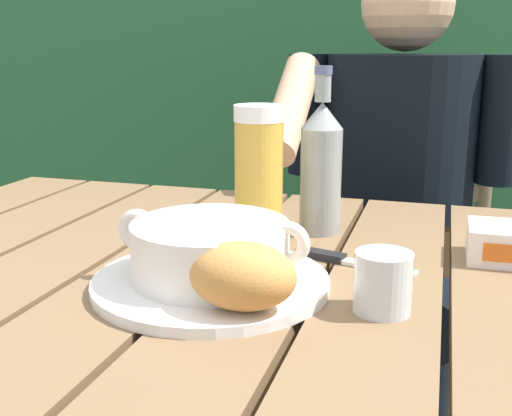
{
  "coord_description": "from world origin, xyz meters",
  "views": [
    {
      "loc": [
        0.19,
        -0.67,
        1.01
      ],
      "look_at": [
        -0.02,
        0.06,
        0.82
      ],
      "focal_mm": 43.98,
      "sensor_mm": 36.0,
      "label": 1
    }
  ],
  "objects_px": {
    "chair_near_diner": "(397,262)",
    "person_eating": "(394,192)",
    "beer_bottle": "(321,165)",
    "table_knife": "(342,260)",
    "beer_glass": "(259,172)",
    "water_glass_small": "(383,282)",
    "soup_bowl": "(210,249)",
    "serving_plate": "(211,282)",
    "bread_roll": "(243,276)"
  },
  "relations": [
    {
      "from": "chair_near_diner",
      "to": "person_eating",
      "type": "relative_size",
      "value": 0.82
    },
    {
      "from": "beer_bottle",
      "to": "table_knife",
      "type": "relative_size",
      "value": 1.51
    },
    {
      "from": "chair_near_diner",
      "to": "person_eating",
      "type": "xyz_separation_m",
      "value": [
        -0.0,
        -0.2,
        0.23
      ]
    },
    {
      "from": "beer_glass",
      "to": "table_knife",
      "type": "relative_size",
      "value": 1.19
    },
    {
      "from": "water_glass_small",
      "to": "beer_bottle",
      "type": "bearing_deg",
      "value": 113.92
    },
    {
      "from": "chair_near_diner",
      "to": "table_knife",
      "type": "bearing_deg",
      "value": -91.59
    },
    {
      "from": "chair_near_diner",
      "to": "beer_bottle",
      "type": "relative_size",
      "value": 4.13
    },
    {
      "from": "soup_bowl",
      "to": "beer_bottle",
      "type": "xyz_separation_m",
      "value": [
        0.08,
        0.25,
        0.05
      ]
    },
    {
      "from": "chair_near_diner",
      "to": "serving_plate",
      "type": "relative_size",
      "value": 3.67
    },
    {
      "from": "beer_bottle",
      "to": "water_glass_small",
      "type": "height_order",
      "value": "beer_bottle"
    },
    {
      "from": "person_eating",
      "to": "beer_glass",
      "type": "relative_size",
      "value": 6.41
    },
    {
      "from": "beer_glass",
      "to": "person_eating",
      "type": "bearing_deg",
      "value": 73.36
    },
    {
      "from": "beer_bottle",
      "to": "table_knife",
      "type": "bearing_deg",
      "value": -67.0
    },
    {
      "from": "chair_near_diner",
      "to": "soup_bowl",
      "type": "relative_size",
      "value": 4.35
    },
    {
      "from": "person_eating",
      "to": "beer_bottle",
      "type": "height_order",
      "value": "person_eating"
    },
    {
      "from": "chair_near_diner",
      "to": "beer_glass",
      "type": "distance_m",
      "value": 0.81
    },
    {
      "from": "serving_plate",
      "to": "person_eating",
      "type": "bearing_deg",
      "value": 78.24
    },
    {
      "from": "person_eating",
      "to": "table_knife",
      "type": "relative_size",
      "value": 7.61
    },
    {
      "from": "person_eating",
      "to": "beer_glass",
      "type": "bearing_deg",
      "value": -106.64
    },
    {
      "from": "serving_plate",
      "to": "beer_glass",
      "type": "bearing_deg",
      "value": 91.04
    },
    {
      "from": "serving_plate",
      "to": "chair_near_diner",
      "type": "bearing_deg",
      "value": 80.59
    },
    {
      "from": "chair_near_diner",
      "to": "person_eating",
      "type": "bearing_deg",
      "value": -90.84
    },
    {
      "from": "beer_bottle",
      "to": "table_knife",
      "type": "distance_m",
      "value": 0.17
    },
    {
      "from": "chair_near_diner",
      "to": "table_knife",
      "type": "xyz_separation_m",
      "value": [
        -0.02,
        -0.79,
        0.27
      ]
    },
    {
      "from": "beer_bottle",
      "to": "water_glass_small",
      "type": "xyz_separation_m",
      "value": [
        0.12,
        -0.26,
        -0.07
      ]
    },
    {
      "from": "bread_roll",
      "to": "beer_bottle",
      "type": "relative_size",
      "value": 0.46
    },
    {
      "from": "chair_near_diner",
      "to": "beer_glass",
      "type": "bearing_deg",
      "value": -102.34
    },
    {
      "from": "water_glass_small",
      "to": "table_knife",
      "type": "xyz_separation_m",
      "value": [
        -0.06,
        0.14,
        -0.03
      ]
    },
    {
      "from": "soup_bowl",
      "to": "beer_bottle",
      "type": "relative_size",
      "value": 0.95
    },
    {
      "from": "serving_plate",
      "to": "beer_glass",
      "type": "height_order",
      "value": "beer_glass"
    },
    {
      "from": "table_knife",
      "to": "soup_bowl",
      "type": "bearing_deg",
      "value": -135.99
    },
    {
      "from": "chair_near_diner",
      "to": "table_knife",
      "type": "distance_m",
      "value": 0.83
    },
    {
      "from": "person_eating",
      "to": "water_glass_small",
      "type": "distance_m",
      "value": 0.73
    },
    {
      "from": "serving_plate",
      "to": "table_knife",
      "type": "distance_m",
      "value": 0.18
    },
    {
      "from": "serving_plate",
      "to": "bread_roll",
      "type": "bearing_deg",
      "value": -49.4
    },
    {
      "from": "soup_bowl",
      "to": "beer_glass",
      "type": "distance_m",
      "value": 0.21
    },
    {
      "from": "beer_bottle",
      "to": "bread_roll",
      "type": "bearing_deg",
      "value": -92.54
    },
    {
      "from": "chair_near_diner",
      "to": "soup_bowl",
      "type": "xyz_separation_m",
      "value": [
        -0.15,
        -0.91,
        0.31
      ]
    },
    {
      "from": "person_eating",
      "to": "beer_bottle",
      "type": "relative_size",
      "value": 5.03
    },
    {
      "from": "bread_roll",
      "to": "water_glass_small",
      "type": "bearing_deg",
      "value": 24.02
    },
    {
      "from": "soup_bowl",
      "to": "beer_bottle",
      "type": "height_order",
      "value": "beer_bottle"
    },
    {
      "from": "water_glass_small",
      "to": "person_eating",
      "type": "bearing_deg",
      "value": 93.51
    },
    {
      "from": "bread_roll",
      "to": "table_knife",
      "type": "xyz_separation_m",
      "value": [
        0.07,
        0.2,
        -0.04
      ]
    },
    {
      "from": "serving_plate",
      "to": "water_glass_small",
      "type": "height_order",
      "value": "water_glass_small"
    },
    {
      "from": "beer_glass",
      "to": "soup_bowl",
      "type": "bearing_deg",
      "value": -88.96
    },
    {
      "from": "bread_roll",
      "to": "table_knife",
      "type": "bearing_deg",
      "value": 70.86
    },
    {
      "from": "person_eating",
      "to": "chair_near_diner",
      "type": "bearing_deg",
      "value": 89.16
    },
    {
      "from": "chair_near_diner",
      "to": "water_glass_small",
      "type": "distance_m",
      "value": 0.97
    },
    {
      "from": "beer_glass",
      "to": "beer_bottle",
      "type": "bearing_deg",
      "value": 31.17
    },
    {
      "from": "beer_glass",
      "to": "table_knife",
      "type": "distance_m",
      "value": 0.18
    }
  ]
}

